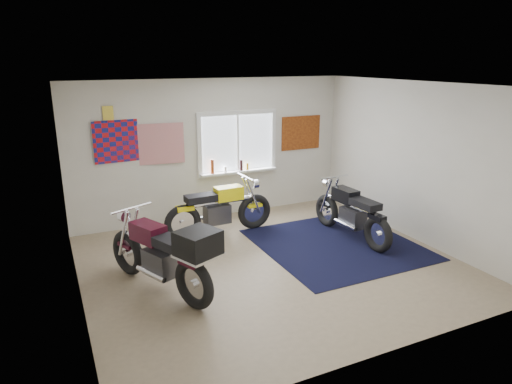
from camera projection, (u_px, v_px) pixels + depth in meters
name	position (u px, v px, depth m)	size (l,w,h in m)	color
ground	(271.00, 264.00, 7.04)	(5.50, 5.50, 0.00)	#9E896B
room_shell	(272.00, 160.00, 6.58)	(5.50, 5.50, 5.50)	white
navy_rug	(336.00, 244.00, 7.77)	(2.50, 2.60, 0.01)	black
window_assembly	(238.00, 147.00, 9.00)	(1.66, 0.17, 1.26)	white
oil_bottles	(227.00, 167.00, 8.94)	(0.80, 0.07, 0.28)	maroon
flag_display	(108.00, 113.00, 7.81)	(1.60, 0.10, 1.17)	red
triumph_poster	(301.00, 133.00, 9.56)	(0.90, 0.03, 0.70)	#A54C14
yellow_triumph	(219.00, 210.00, 8.11)	(2.05, 0.61, 1.03)	black
black_chrome_bike	(351.00, 214.00, 7.95)	(0.61, 1.98, 1.02)	black
maroon_tourer	(165.00, 255.00, 6.01)	(1.15, 2.06, 1.08)	black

